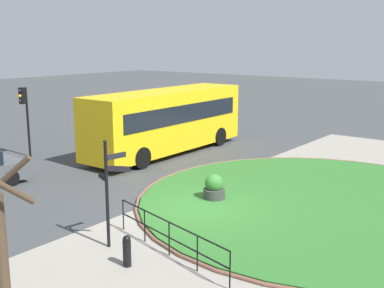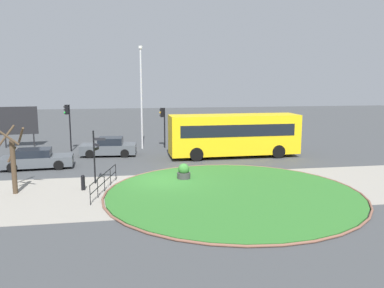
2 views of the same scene
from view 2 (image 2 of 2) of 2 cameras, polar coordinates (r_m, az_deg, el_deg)
ground at (r=22.72m, az=-4.11°, el=-5.46°), size 120.00×120.00×0.00m
sidewalk_paving at (r=20.63m, az=-3.52°, el=-6.95°), size 32.00×7.65×0.02m
grass_island at (r=20.32m, az=5.96°, el=-7.13°), size 12.90×12.90×0.10m
grass_kerb_ring at (r=20.32m, az=5.96°, el=-7.11°), size 13.21×13.21×0.11m
signpost_directional at (r=22.41m, az=-13.97°, el=-1.36°), size 0.70×1.14×3.05m
bollard_foreground at (r=21.53m, az=-15.66°, el=-5.43°), size 0.21×0.21×0.84m
railing_grass_edge at (r=20.97m, az=-12.71°, el=-5.15°), size 1.11×4.58×0.97m
bus_yellow at (r=29.71m, az=6.18°, el=1.41°), size 9.83×2.64×3.20m
car_near_lane at (r=27.77m, az=-21.78°, el=-2.07°), size 4.64×2.11×1.31m
car_oncoming at (r=30.81m, az=-12.04°, el=-0.47°), size 4.32×2.21×1.42m
traffic_light_near at (r=33.22m, az=-17.71°, el=3.73°), size 0.48×0.32×3.83m
traffic_light_far at (r=33.45m, az=-4.29°, el=3.73°), size 0.49×0.29×3.45m
lamppost_tall at (r=33.08m, az=-7.43°, el=7.15°), size 0.32×0.32×8.56m
billboard_left at (r=36.93m, az=-24.04°, el=3.04°), size 3.14×0.47×3.54m
planter_near_signpost at (r=22.84m, az=-1.22°, el=-4.19°), size 0.78×0.78×0.99m
street_tree_bare at (r=21.84m, az=-24.71°, el=-2.15°), size 1.52×1.36×3.50m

